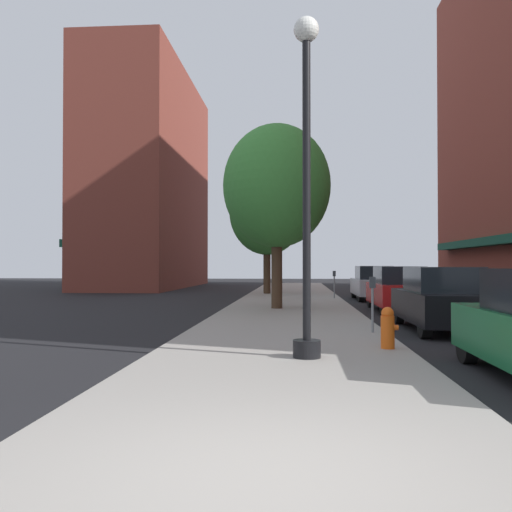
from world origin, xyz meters
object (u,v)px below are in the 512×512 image
Objects in this scene: parking_meter_far at (334,281)px; car_silver at (373,283)px; fire_hydrant at (388,327)px; tree_mid at (277,186)px; lamppost at (307,179)px; car_black at (441,300)px; parking_meter_near at (373,297)px; car_red at (398,289)px; tree_near at (267,212)px.

parking_meter_far is 0.30× the size of car_silver.
fire_hydrant is 10.59m from tree_mid.
lamppost is 6.61m from car_black.
lamppost is 4.50× the size of parking_meter_near.
tree_mid is (-2.46, 9.46, 4.09)m from fire_hydrant.
parking_meter_far is (1.62, 16.68, -2.25)m from lamppost.
car_red is (1.95, -5.71, -0.14)m from parking_meter_far.
lamppost reaches higher than fire_hydrant.
car_silver is (4.47, 6.90, -3.80)m from tree_mid.
fire_hydrant is 0.18× the size of car_red.
lamppost is at bearing -106.82° from car_red.
car_silver is at bearing 57.10° from tree_mid.
fire_hydrant is 16.48m from car_silver.
fire_hydrant is at bearing -90.21° from parking_meter_far.
tree_mid reaches higher than parking_meter_near.
tree_mid reaches higher than car_black.
car_silver is at bearing 22.68° from parking_meter_far.
tree_near reaches higher than car_black.
fire_hydrant is 0.60× the size of parking_meter_far.
tree_mid reaches higher than car_red.
car_red is at bearing 71.98° from lamppost.
tree_mid is (0.92, -10.31, -0.07)m from tree_near.
lamppost is 16.90m from parking_meter_far.
parking_meter_far is (0.06, 15.54, 0.43)m from fire_hydrant.
car_silver is at bearing 83.01° from fire_hydrant.
tree_near reaches higher than fire_hydrant.
fire_hydrant is at bearing -75.42° from tree_mid.
lamppost is 10.72m from tree_mid.
parking_meter_far is (0.00, 13.07, 0.00)m from parking_meter_near.
parking_meter_near is at bearing -99.97° from car_silver.
tree_mid is at bearing 109.82° from parking_meter_near.
tree_mid is 5.88m from car_red.
tree_near is (-3.44, 17.29, 3.73)m from parking_meter_near.
car_black is (2.01, 3.89, 0.29)m from fire_hydrant.
tree_near reaches higher than lamppost.
lamppost reaches higher than parking_meter_far.
car_red is at bearing 4.78° from tree_mid.
car_black and car_silver have the same top height.
car_silver is at bearing 90.60° from car_black.
fire_hydrant is at bearing -116.66° from car_black.
tree_near is 11.95m from car_red.
tree_mid is at bearing -174.03° from car_red.
lamppost is 1.37× the size of car_black.
fire_hydrant is 0.18× the size of car_black.
parking_meter_near is (0.06, 2.48, 0.43)m from fire_hydrant.
fire_hydrant is 20.48m from tree_near.
car_silver is at bearing -32.32° from tree_near.
fire_hydrant is 2.51m from parking_meter_near.
tree_mid is (-2.52, 6.98, 3.66)m from parking_meter_near.
parking_meter_near is 0.19× the size of tree_near.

